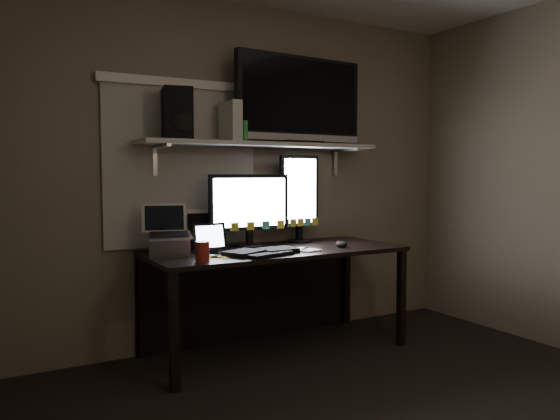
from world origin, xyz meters
TOP-DOWN VIEW (x-y plane):
  - back_wall at (0.00, 1.80)m, footprint 3.60×0.00m
  - window_blinds at (-0.55, 1.79)m, footprint 1.10×0.02m
  - desk at (0.00, 1.55)m, footprint 1.80×0.75m
  - wall_shelf at (0.00, 1.62)m, footprint 1.80×0.35m
  - monitor_landscape at (-0.13, 1.59)m, footprint 0.61×0.07m
  - monitor_portrait at (0.33, 1.66)m, footprint 0.34×0.08m
  - keyboard at (-0.20, 1.27)m, footprint 0.53×0.31m
  - mouse at (0.45, 1.28)m, footprint 0.10×0.14m
  - notepad at (0.13, 1.25)m, footprint 0.19×0.22m
  - tablet at (-0.49, 1.46)m, footprint 0.23×0.10m
  - file_sorter at (-0.43, 1.72)m, footprint 0.23×0.14m
  - laptop at (-0.75, 1.50)m, footprint 0.34×0.30m
  - cup at (-0.65, 1.17)m, footprint 0.10×0.10m
  - sticky_notes at (-0.50, 1.29)m, footprint 0.35×0.28m
  - tv at (0.32, 1.63)m, footprint 1.09×0.26m
  - game_console at (-0.26, 1.61)m, footprint 0.08×0.23m
  - speaker at (-0.64, 1.63)m, footprint 0.23×0.26m
  - bottles at (-0.22, 1.57)m, footprint 0.24×0.06m

SIDE VIEW (x-z plane):
  - desk at x=0.00m, z-range 0.19..0.92m
  - sticky_notes at x=-0.50m, z-range 0.73..0.73m
  - notepad at x=0.13m, z-range 0.73..0.74m
  - keyboard at x=-0.20m, z-range 0.73..0.76m
  - mouse at x=0.45m, z-range 0.73..0.77m
  - cup at x=-0.65m, z-range 0.73..0.85m
  - tablet at x=-0.49m, z-range 0.73..0.93m
  - file_sorter at x=-0.43m, z-range 0.73..1.00m
  - laptop at x=-0.75m, z-range 0.73..1.05m
  - monitor_landscape at x=-0.13m, z-range 0.73..1.27m
  - monitor_portrait at x=0.33m, z-range 0.73..1.41m
  - back_wall at x=0.00m, z-range -0.55..3.05m
  - window_blinds at x=-0.55m, z-range 0.75..1.85m
  - wall_shelf at x=0.00m, z-range 1.45..1.48m
  - bottles at x=-0.22m, z-range 1.48..1.63m
  - game_console at x=-0.26m, z-range 1.48..1.76m
  - speaker at x=-0.64m, z-range 1.48..1.82m
  - tv at x=0.32m, z-range 1.48..2.13m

